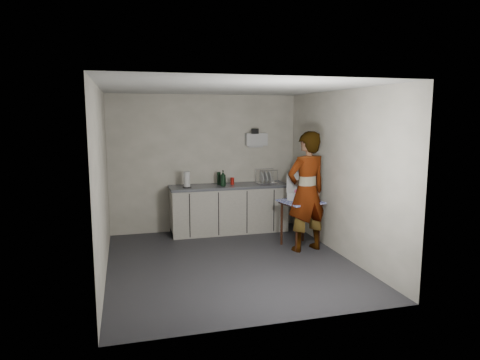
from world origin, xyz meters
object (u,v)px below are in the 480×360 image
object	(u,v)px
dark_bottle	(219,178)
soap_bottle	(223,178)
paper_towel	(187,180)
bakery_box	(300,194)
kitchen_counter	(229,210)
soda_can	(232,181)
standing_man	(307,192)
dish_rack	(266,180)
side_table	(300,207)

from	to	relation	value
dark_bottle	soap_bottle	bearing A→B (deg)	-79.05
soap_bottle	paper_towel	world-z (taller)	soap_bottle
soap_bottle	bakery_box	world-z (taller)	bakery_box
kitchen_counter	soda_can	world-z (taller)	soda_can
kitchen_counter	soap_bottle	bearing A→B (deg)	-142.48
standing_man	dark_bottle	size ratio (longest dim) A/B	8.09
standing_man	dish_rack	size ratio (longest dim) A/B	4.99
dark_bottle	dish_rack	bearing A→B (deg)	-4.17
soap_bottle	dish_rack	distance (m)	0.89
kitchen_counter	side_table	world-z (taller)	kitchen_counter
soda_can	paper_towel	distance (m)	0.89
bakery_box	paper_towel	bearing A→B (deg)	128.37
dark_bottle	bakery_box	size ratio (longest dim) A/B	0.53
paper_towel	dish_rack	size ratio (longest dim) A/B	0.75
side_table	paper_towel	bearing A→B (deg)	134.96
dark_bottle	paper_towel	distance (m)	0.65
bakery_box	soda_can	bearing A→B (deg)	106.42
soap_bottle	dark_bottle	distance (m)	0.19
soap_bottle	soda_can	xyz separation A→B (m)	(0.21, 0.14, -0.08)
side_table	soap_bottle	xyz separation A→B (m)	(-1.08, 1.10, 0.37)
standing_man	dark_bottle	world-z (taller)	standing_man
bakery_box	dish_rack	bearing A→B (deg)	80.15
side_table	standing_man	size ratio (longest dim) A/B	0.40
kitchen_counter	side_table	distance (m)	1.56
side_table	dark_bottle	size ratio (longest dim) A/B	3.25
kitchen_counter	bakery_box	size ratio (longest dim) A/B	4.85
side_table	dish_rack	world-z (taller)	dish_rack
soap_bottle	dark_bottle	world-z (taller)	soap_bottle
standing_man	soda_can	size ratio (longest dim) A/B	14.67
standing_man	soap_bottle	distance (m)	1.71
standing_man	bakery_box	world-z (taller)	standing_man
soap_bottle	paper_towel	distance (m)	0.67
soda_can	bakery_box	size ratio (longest dim) A/B	0.29
kitchen_counter	standing_man	size ratio (longest dim) A/B	1.14
standing_man	paper_towel	xyz separation A→B (m)	(-1.76, 1.35, 0.07)
soda_can	dish_rack	distance (m)	0.67
dark_bottle	dish_rack	distance (m)	0.92
side_table	paper_towel	xyz separation A→B (m)	(-1.75, 1.14, 0.36)
paper_towel	dish_rack	world-z (taller)	paper_towel
soap_bottle	soda_can	bearing A→B (deg)	33.33
standing_man	side_table	bearing A→B (deg)	-99.41
bakery_box	side_table	bearing A→B (deg)	-112.39
dish_rack	bakery_box	bearing A→B (deg)	-80.19
kitchen_counter	side_table	bearing A→B (deg)	-52.11
soap_bottle	dish_rack	world-z (taller)	soap_bottle
dark_bottle	paper_towel	bearing A→B (deg)	-166.38
soda_can	dark_bottle	xyz separation A→B (m)	(-0.25, 0.05, 0.05)
standing_man	paper_towel	world-z (taller)	standing_man
standing_man	dish_rack	xyz separation A→B (m)	(-0.21, 1.43, -0.01)
side_table	paper_towel	size ratio (longest dim) A/B	2.69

